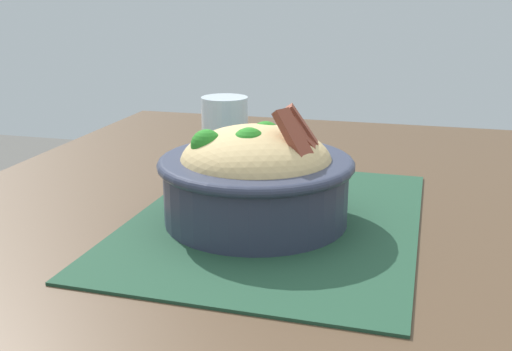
# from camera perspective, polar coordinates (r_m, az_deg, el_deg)

# --- Properties ---
(table) EXTENTS (1.06, 0.86, 0.75)m
(table) POSITION_cam_1_polar(r_m,az_deg,el_deg) (0.71, 3.47, -10.32)
(table) COLOR #4C3826
(table) RESTS_ON ground_plane
(placemat) EXTENTS (0.41, 0.31, 0.00)m
(placemat) POSITION_cam_1_polar(r_m,az_deg,el_deg) (0.66, 1.87, -4.13)
(placemat) COLOR #1E422D
(placemat) RESTS_ON table
(bowl) EXTENTS (0.21, 0.21, 0.13)m
(bowl) POSITION_cam_1_polar(r_m,az_deg,el_deg) (0.64, -0.00, 0.01)
(bowl) COLOR #2D3347
(bowl) RESTS_ON placemat
(fork) EXTENTS (0.04, 0.12, 0.00)m
(fork) POSITION_cam_1_polar(r_m,az_deg,el_deg) (0.74, 2.50, -1.52)
(fork) COLOR #BDBDBD
(fork) RESTS_ON placemat
(drinking_glass) EXTENTS (0.07, 0.07, 0.09)m
(drinking_glass) POSITION_cam_1_polar(r_m,az_deg,el_deg) (0.91, -2.93, 4.18)
(drinking_glass) COLOR silver
(drinking_glass) RESTS_ON table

